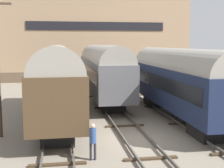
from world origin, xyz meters
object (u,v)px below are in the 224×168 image
object	(u,v)px
person_worker	(93,138)
train_car_navy	(178,79)
train_car_brown	(57,78)
train_car_grey	(102,68)

from	to	relation	value
person_worker	train_car_navy	bearing A→B (deg)	46.40
train_car_brown	train_car_grey	bearing A→B (deg)	62.70
person_worker	train_car_brown	bearing A→B (deg)	101.49
train_car_navy	person_worker	xyz separation A→B (m)	(-7.03, -7.39, -1.85)
train_car_brown	person_worker	world-z (taller)	train_car_brown
train_car_grey	person_worker	distance (m)	16.80
train_car_navy	train_car_brown	world-z (taller)	train_car_brown
train_car_navy	train_car_grey	size ratio (longest dim) A/B	0.85
train_car_brown	train_car_navy	bearing A→B (deg)	-4.46
train_car_brown	person_worker	distance (m)	8.46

